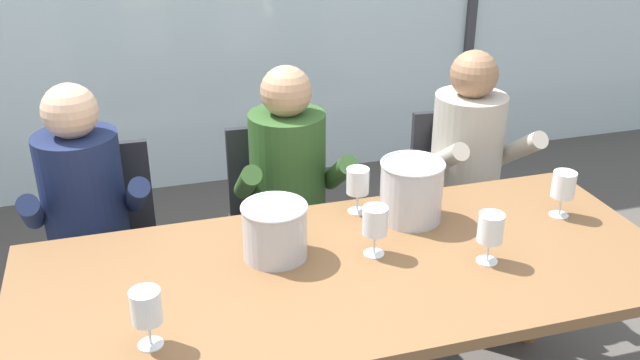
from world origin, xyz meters
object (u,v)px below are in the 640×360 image
object	(u,v)px
person_navy_polo	(87,218)
wine_glass_by_left_taster	(490,230)
wine_glass_near_bucket	(563,187)
wine_glass_center_pour	(375,223)
ice_bucket_primary	(275,230)
chair_near_curtain	(105,236)
wine_glass_by_right_taster	(146,309)
chair_left_of_center	(279,211)
wine_glass_spare_empty	(358,183)
dining_table	(350,287)
person_beige_jumper	(475,168)
chair_center	(459,192)
person_olive_shirt	(292,191)
ice_bucket_secondary	(411,190)

from	to	relation	value
person_navy_polo	wine_glass_by_left_taster	xyz separation A→B (m)	(1.26, -0.82, 0.19)
wine_glass_near_bucket	wine_glass_center_pour	world-z (taller)	same
ice_bucket_primary	wine_glass_center_pour	world-z (taller)	ice_bucket_primary
chair_near_curtain	wine_glass_by_right_taster	distance (m)	1.17
chair_left_of_center	wine_glass_spare_empty	world-z (taller)	wine_glass_spare_empty
dining_table	person_beige_jumper	distance (m)	1.10
chair_left_of_center	wine_glass_by_left_taster	size ratio (longest dim) A/B	5.14
chair_center	wine_glass_by_right_taster	world-z (taller)	wine_glass_by_right_taster
person_olive_shirt	wine_glass_by_right_taster	size ratio (longest dim) A/B	6.97
wine_glass_center_pour	wine_glass_by_right_taster	bearing A→B (deg)	-159.91
ice_bucket_secondary	wine_glass_near_bucket	world-z (taller)	ice_bucket_secondary
wine_glass_near_bucket	wine_glass_by_right_taster	distance (m)	1.53
person_olive_shirt	ice_bucket_secondary	bearing A→B (deg)	-53.56
dining_table	person_navy_polo	size ratio (longest dim) A/B	1.76
person_olive_shirt	wine_glass_spare_empty	size ratio (longest dim) A/B	6.97
dining_table	wine_glass_by_left_taster	distance (m)	0.49
wine_glass_near_bucket	chair_left_of_center	bearing A→B (deg)	138.46
chair_left_of_center	person_navy_polo	size ratio (longest dim) A/B	0.74
chair_left_of_center	person_olive_shirt	size ratio (longest dim) A/B	0.74
chair_center	person_navy_polo	bearing A→B (deg)	-170.98
ice_bucket_primary	wine_glass_by_left_taster	bearing A→B (deg)	-19.56
chair_near_curtain	person_beige_jumper	world-z (taller)	person_beige_jumper
wine_glass_by_left_taster	wine_glass_near_bucket	xyz separation A→B (m)	(0.41, 0.21, 0.00)
dining_table	chair_near_curtain	xyz separation A→B (m)	(-0.78, 0.88, -0.16)
person_olive_shirt	ice_bucket_secondary	xyz separation A→B (m)	(0.32, -0.47, 0.19)
wine_glass_by_right_taster	wine_glass_by_left_taster	bearing A→B (deg)	6.55
chair_near_curtain	person_beige_jumper	size ratio (longest dim) A/B	0.74
dining_table	person_navy_polo	distance (m)	1.10
chair_center	wine_glass_near_bucket	xyz separation A→B (m)	(0.02, -0.73, 0.36)
chair_center	ice_bucket_secondary	distance (m)	0.86
dining_table	wine_glass_center_pour	bearing A→B (deg)	27.25
chair_near_curtain	person_olive_shirt	world-z (taller)	person_olive_shirt
person_navy_polo	ice_bucket_primary	size ratio (longest dim) A/B	5.52
chair_near_curtain	person_olive_shirt	bearing A→B (deg)	-9.39
ice_bucket_secondary	wine_glass_spare_empty	bearing A→B (deg)	148.08
wine_glass_near_bucket	wine_glass_spare_empty	size ratio (longest dim) A/B	1.00
person_olive_shirt	wine_glass_spare_empty	xyz separation A→B (m)	(0.16, -0.37, 0.19)
wine_glass_near_bucket	wine_glass_by_left_taster	bearing A→B (deg)	-152.72
ice_bucket_secondary	wine_glass_near_bucket	xyz separation A→B (m)	(0.54, -0.13, 0.00)
person_navy_polo	person_olive_shirt	xyz separation A→B (m)	(0.82, -0.00, 0.00)
person_beige_jumper	wine_glass_by_left_taster	world-z (taller)	person_beige_jumper
wine_glass_center_pour	chair_center	bearing A→B (deg)	47.27
person_beige_jumper	wine_glass_near_bucket	xyz separation A→B (m)	(0.02, -0.61, 0.19)
chair_left_of_center	chair_center	world-z (taller)	same
chair_near_curtain	chair_left_of_center	size ratio (longest dim) A/B	1.00
wine_glass_center_pour	person_navy_polo	bearing A→B (deg)	144.07
person_navy_polo	wine_glass_center_pour	world-z (taller)	person_navy_polo
ice_bucket_primary	wine_glass_by_left_taster	xyz separation A→B (m)	(0.65, -0.23, 0.02)
chair_near_curtain	wine_glass_by_left_taster	distance (m)	1.60
person_olive_shirt	wine_glass_by_right_taster	bearing A→B (deg)	-121.78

